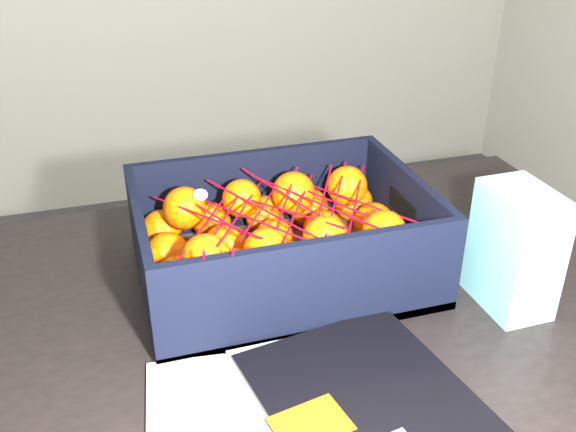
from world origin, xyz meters
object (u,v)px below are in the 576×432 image
object	(u,v)px
magazine_stack	(329,423)
produce_crate	(282,248)
table	(262,394)
retail_carton	(515,249)

from	to	relation	value
magazine_stack	produce_crate	distance (m)	0.29
table	produce_crate	xyz separation A→B (m)	(0.06, 0.12, 0.14)
magazine_stack	retail_carton	world-z (taller)	retail_carton
magazine_stack	produce_crate	xyz separation A→B (m)	(0.04, 0.29, 0.03)
magazine_stack	produce_crate	bearing A→B (deg)	82.92
produce_crate	magazine_stack	bearing A→B (deg)	-97.08
table	retail_carton	distance (m)	0.38
magazine_stack	retail_carton	distance (m)	0.34
magazine_stack	produce_crate	size ratio (longest dim) A/B	0.97
magazine_stack	produce_crate	world-z (taller)	produce_crate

